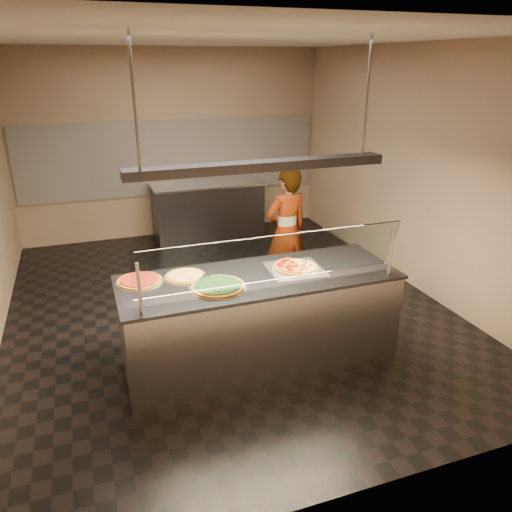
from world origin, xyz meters
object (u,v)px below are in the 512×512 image
object	(u,v)px
perforated_tray	(295,269)
half_pizza_pepperoni	(286,267)
half_pizza_sausage	(305,265)
pizza_tomato	(140,280)
heat_lamp_housing	(260,166)
pizza_spatula	(196,277)
worker	(286,231)
prep_table	(208,211)
serving_counter	(259,320)
sneeze_guard	(273,259)
pizza_spinach	(218,286)
pizza_cheese	(185,276)

from	to	relation	value
perforated_tray	half_pizza_pepperoni	bearing A→B (deg)	179.22
half_pizza_sausage	pizza_tomato	bearing A→B (deg)	172.26
perforated_tray	heat_lamp_housing	distance (m)	1.08
pizza_spatula	heat_lamp_housing	xyz separation A→B (m)	(0.58, -0.11, 0.99)
perforated_tray	half_pizza_sausage	world-z (taller)	half_pizza_sausage
perforated_tray	pizza_tomato	size ratio (longest dim) A/B	1.28
worker	half_pizza_sausage	bearing A→B (deg)	62.98
prep_table	worker	distance (m)	2.39
pizza_tomato	prep_table	world-z (taller)	pizza_tomato
serving_counter	worker	world-z (taller)	worker
pizza_spatula	prep_table	world-z (taller)	pizza_spatula
sneeze_guard	heat_lamp_housing	size ratio (longest dim) A/B	1.02
pizza_spinach	worker	xyz separation A→B (m)	(1.33, 1.61, -0.15)
half_pizza_sausage	sneeze_guard	bearing A→B (deg)	-142.57
serving_counter	heat_lamp_housing	bearing A→B (deg)	180.00
half_pizza_pepperoni	serving_counter	bearing A→B (deg)	-174.37
prep_table	perforated_tray	bearing A→B (deg)	-91.56
pizza_cheese	half_pizza_sausage	bearing A→B (deg)	-8.50
pizza_spatula	pizza_spinach	bearing A→B (deg)	-58.51
sneeze_guard	half_pizza_pepperoni	distance (m)	0.53
perforated_tray	half_pizza_sausage	size ratio (longest dim) A/B	1.25
pizza_spinach	heat_lamp_housing	bearing A→B (deg)	16.36
perforated_tray	pizza_tomato	world-z (taller)	pizza_tomato
half_pizza_pepperoni	pizza_spinach	xyz separation A→B (m)	(-0.71, -0.15, -0.02)
sneeze_guard	half_pizza_pepperoni	size ratio (longest dim) A/B	5.42
worker	perforated_tray	bearing A→B (deg)	59.32
sneeze_guard	pizza_tomato	xyz separation A→B (m)	(-1.06, 0.58, -0.28)
perforated_tray	prep_table	xyz separation A→B (m)	(0.10, 3.79, -0.47)
half_pizza_sausage	perforated_tray	bearing A→B (deg)	178.88
pizza_spatula	serving_counter	bearing A→B (deg)	-10.76
half_pizza_sausage	pizza_spatula	xyz separation A→B (m)	(-1.05, 0.09, 0.00)
pizza_spinach	pizza_tomato	world-z (taller)	pizza_spinach
pizza_spinach	sneeze_guard	bearing A→B (deg)	-26.69
pizza_tomato	worker	distance (m)	2.33
worker	serving_counter	bearing A→B (deg)	47.81
serving_counter	pizza_cheese	world-z (taller)	pizza_cheese
pizza_spinach	pizza_spatula	bearing A→B (deg)	121.49
perforated_tray	prep_table	world-z (taller)	perforated_tray
sneeze_guard	prep_table	world-z (taller)	sneeze_guard
pizza_cheese	worker	bearing A→B (deg)	39.63
serving_counter	worker	size ratio (longest dim) A/B	1.63
sneeze_guard	half_pizza_pepperoni	world-z (taller)	sneeze_guard
serving_counter	half_pizza_pepperoni	distance (m)	0.57
pizza_spatula	worker	size ratio (longest dim) A/B	0.17
sneeze_guard	pizza_spinach	distance (m)	0.56
sneeze_guard	perforated_tray	bearing A→B (deg)	44.37
pizza_cheese	heat_lamp_housing	world-z (taller)	heat_lamp_housing
serving_counter	pizza_spatula	bearing A→B (deg)	169.24
serving_counter	prep_table	bearing A→B (deg)	82.82
half_pizza_pepperoni	pizza_spatula	distance (m)	0.85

